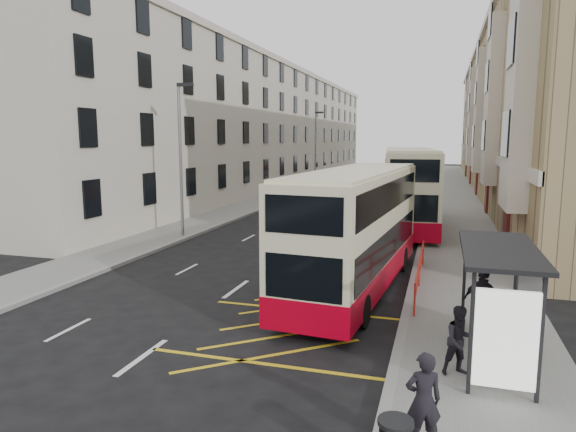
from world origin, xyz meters
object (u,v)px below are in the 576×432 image
(street_lamp_far, at_px, (316,145))
(car_red, at_px, (411,170))
(bus_shelter, at_px, (507,283))
(car_silver, at_px, (357,176))
(double_decker_rear, at_px, (408,189))
(pedestrian_far, at_px, (483,304))
(double_decker_front, at_px, (356,230))
(pedestrian_mid, at_px, (460,341))
(pedestrian_near, at_px, (423,401))
(white_van, at_px, (325,181))
(street_lamp_near, at_px, (181,151))
(car_dark, at_px, (366,168))

(street_lamp_far, relative_size, car_red, 1.82)
(bus_shelter, xyz_separation_m, car_silver, (-11.56, 50.77, -1.44))
(double_decker_rear, height_order, pedestrian_far, double_decker_rear)
(street_lamp_far, bearing_deg, double_decker_front, -74.24)
(pedestrian_mid, xyz_separation_m, pedestrian_far, (0.62, 2.31, 0.17))
(double_decker_front, bearing_deg, double_decker_rear, 91.02)
(pedestrian_near, height_order, car_silver, pedestrian_near)
(double_decker_rear, relative_size, pedestrian_far, 6.34)
(double_decker_rear, relative_size, car_red, 2.75)
(pedestrian_near, distance_m, car_silver, 55.37)
(double_decker_rear, bearing_deg, double_decker_front, -99.90)
(bus_shelter, bearing_deg, pedestrian_mid, -144.77)
(double_decker_rear, height_order, car_silver, double_decker_rear)
(bus_shelter, relative_size, street_lamp_far, 0.53)
(bus_shelter, height_order, car_silver, bus_shelter)
(street_lamp_far, bearing_deg, bus_shelter, -70.88)
(double_decker_rear, distance_m, car_silver, 33.21)
(pedestrian_near, distance_m, car_red, 69.73)
(white_van, bearing_deg, street_lamp_near, -94.70)
(double_decker_front, height_order, pedestrian_far, double_decker_front)
(street_lamp_near, distance_m, pedestrian_far, 18.29)
(pedestrian_near, relative_size, pedestrian_far, 0.89)
(pedestrian_mid, bearing_deg, car_silver, 77.98)
(double_decker_rear, relative_size, pedestrian_mid, 7.73)
(pedestrian_far, xyz_separation_m, white_van, (-13.22, 40.05, -0.26))
(street_lamp_far, distance_m, pedestrian_far, 43.35)
(bus_shelter, bearing_deg, car_silver, 102.83)
(street_lamp_far, distance_m, pedestrian_mid, 45.35)
(street_lamp_near, distance_m, car_dark, 57.45)
(street_lamp_near, height_order, pedestrian_mid, street_lamp_near)
(street_lamp_far, xyz_separation_m, car_dark, (1.50, 27.30, -3.96))
(pedestrian_mid, relative_size, car_dark, 0.38)
(double_decker_rear, height_order, pedestrian_mid, double_decker_rear)
(double_decker_front, xyz_separation_m, car_dark, (-8.93, 64.27, -1.49))
(pedestrian_near, bearing_deg, double_decker_front, -92.34)
(car_dark, bearing_deg, car_silver, -90.90)
(double_decker_rear, bearing_deg, white_van, 107.93)
(street_lamp_far, distance_m, car_dark, 27.62)
(double_decker_rear, xyz_separation_m, pedestrian_far, (3.02, -16.99, -1.31))
(pedestrian_near, height_order, pedestrian_far, pedestrian_far)
(pedestrian_near, xyz_separation_m, car_dark, (-11.57, 73.40, -0.32))
(street_lamp_near, xyz_separation_m, street_lamp_far, (0.00, 30.00, 0.00))
(double_decker_front, distance_m, car_dark, 64.90)
(car_silver, bearing_deg, pedestrian_near, -75.93)
(double_decker_rear, relative_size, car_dark, 2.93)
(double_decker_front, xyz_separation_m, pedestrian_near, (2.64, -9.13, -1.17))
(pedestrian_mid, height_order, car_red, pedestrian_mid)
(pedestrian_far, bearing_deg, street_lamp_far, -37.03)
(bus_shelter, height_order, pedestrian_far, bus_shelter)
(car_red, bearing_deg, pedestrian_mid, 93.75)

